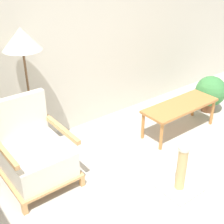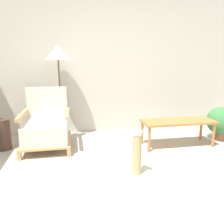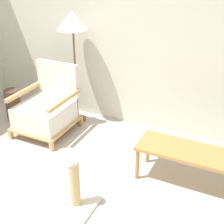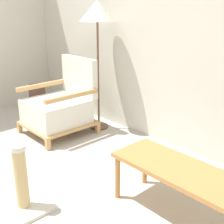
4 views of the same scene
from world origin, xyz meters
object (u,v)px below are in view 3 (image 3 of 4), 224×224
Objects in this scene: scratching_post at (75,192)px; vase at (14,105)px; coffee_table at (191,155)px; armchair at (47,109)px; floor_lamp at (73,25)px.

vase is at bearing 146.86° from scratching_post.
scratching_post is at bearing -33.14° from vase.
coffee_table is 2.39× the size of vase.
coffee_table is 1.26m from scratching_post.
coffee_table is (2.06, -0.27, 0.03)m from armchair.
coffee_table is at bearing 42.14° from scratching_post.
floor_lamp is 1.52m from vase.
floor_lamp reaches higher than armchair.
scratching_post is (0.92, -1.57, -1.25)m from floor_lamp.
vase reaches higher than coffee_table.
armchair is 1.20m from floor_lamp.
armchair is 0.58× the size of floor_lamp.
vase is (-0.66, 0.06, -0.10)m from armchair.
floor_lamp is 2.85× the size of scratching_post.
coffee_table is (1.85, -0.73, -1.05)m from floor_lamp.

